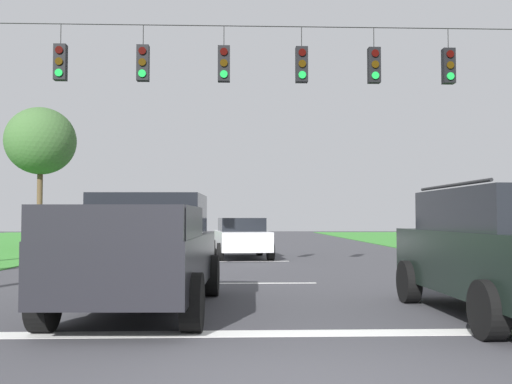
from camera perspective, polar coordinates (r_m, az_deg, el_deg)
stop_bar_stripe at (r=8.08m, az=2.85°, el=-13.44°), size 14.12×0.45×0.01m
lane_dash_0 at (r=14.00m, az=0.69°, el=-8.77°), size 2.50×0.15×0.01m
lane_dash_1 at (r=20.86m, az=-0.24°, el=-6.69°), size 2.50×0.15×0.01m
lane_dash_2 at (r=28.14m, az=-0.73°, el=-5.59°), size 2.50×0.15×0.01m
lane_dash_3 at (r=33.12m, az=-0.95°, el=-5.12°), size 2.50×0.15×0.01m
lane_dash_4 at (r=41.89m, az=-1.19°, el=-4.56°), size 2.50×0.15×0.01m
overhead_signal_span at (r=15.82m, az=0.43°, el=7.07°), size 17.04×0.31×7.23m
pickup_truck at (r=10.12m, az=-10.70°, el=-5.68°), size 2.42×5.46×1.95m
suv_black at (r=9.90m, az=22.81°, el=-5.06°), size 2.25×4.82×2.05m
distant_car_crossing_white at (r=22.48m, az=-1.44°, el=-4.38°), size 2.35×4.46×1.52m
tree_roadside_right at (r=32.06m, az=-20.05°, el=4.60°), size 3.54×3.54×7.13m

